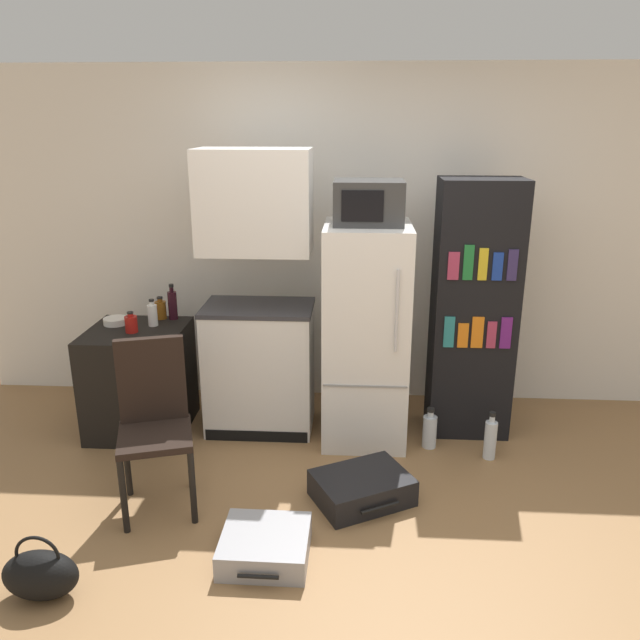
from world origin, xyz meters
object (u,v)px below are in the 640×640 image
(chair, at_px, (154,411))
(suitcase_large_flat, at_px, (362,488))
(bottle_amber_beer, at_px, (161,309))
(microwave, at_px, (369,202))
(handbag, at_px, (40,574))
(bowl, at_px, (116,321))
(kitchen_hutch, at_px, (258,307))
(bottle_ketchup_red, at_px, (131,324))
(bottle_milk_white, at_px, (153,315))
(refrigerator, at_px, (366,334))
(side_table, at_px, (140,380))
(water_bottle_front, at_px, (490,439))
(water_bottle_middle, at_px, (430,431))
(bookshelf, at_px, (473,311))
(suitcase_small_flat, at_px, (265,546))
(bottle_wine_dark, at_px, (173,304))

(chair, distance_m, suitcase_large_flat, 1.28)
(bottle_amber_beer, xyz_separation_m, chair, (0.29, -1.13, -0.25))
(microwave, height_order, handbag, microwave)
(bowl, xyz_separation_m, suitcase_large_flat, (1.76, -0.93, -0.69))
(microwave, height_order, bowl, microwave)
(kitchen_hutch, distance_m, bottle_ketchup_red, 0.87)
(bottle_milk_white, bearing_deg, refrigerator, -3.49)
(side_table, bearing_deg, bottle_amber_beer, 67.70)
(water_bottle_front, bearing_deg, water_bottle_middle, 161.85)
(microwave, height_order, suitcase_large_flat, microwave)
(water_bottle_front, bearing_deg, bottle_amber_beer, 166.84)
(microwave, xyz_separation_m, bowl, (-1.77, 0.11, -0.86))
(bookshelf, bearing_deg, kitchen_hutch, -177.94)
(water_bottle_front, bearing_deg, bookshelf, 102.68)
(refrigerator, distance_m, water_bottle_front, 1.07)
(bottle_amber_beer, bearing_deg, bottle_milk_white, -92.38)
(kitchen_hutch, xyz_separation_m, suitcase_small_flat, (0.24, -1.44, -0.84))
(bottle_wine_dark, distance_m, suitcase_small_flat, 2.00)
(suitcase_large_flat, bearing_deg, chair, 154.76)
(microwave, xyz_separation_m, bookshelf, (0.74, 0.13, -0.75))
(chair, bearing_deg, bottle_amber_beer, 87.33)
(refrigerator, xyz_separation_m, suitcase_small_flat, (-0.51, -1.36, -0.68))
(bookshelf, bearing_deg, suitcase_small_flat, -129.87)
(bottle_wine_dark, bearing_deg, side_table, -127.54)
(refrigerator, distance_m, microwave, 0.89)
(suitcase_large_flat, bearing_deg, bottle_ketchup_red, 126.21)
(water_bottle_front, bearing_deg, handbag, -149.03)
(bottle_wine_dark, bearing_deg, microwave, -10.29)
(bottle_ketchup_red, height_order, water_bottle_front, bottle_ketchup_red)
(chair, relative_size, suitcase_large_flat, 1.50)
(bookshelf, distance_m, bottle_milk_white, 2.23)
(bottle_amber_beer, relative_size, suitcase_large_flat, 0.25)
(bottle_wine_dark, height_order, suitcase_small_flat, bottle_wine_dark)
(kitchen_hutch, relative_size, bookshelf, 1.10)
(suitcase_small_flat, relative_size, water_bottle_front, 1.34)
(side_table, relative_size, suitcase_small_flat, 1.68)
(bookshelf, height_order, chair, bookshelf)
(side_table, height_order, suitcase_large_flat, side_table)
(microwave, xyz_separation_m, water_bottle_front, (0.83, -0.29, -1.50))
(refrigerator, xyz_separation_m, bookshelf, (0.74, 0.13, 0.14))
(refrigerator, xyz_separation_m, water_bottle_middle, (0.45, -0.16, -0.63))
(side_table, relative_size, bottle_wine_dark, 2.88)
(side_table, distance_m, kitchen_hutch, 1.01)
(side_table, relative_size, water_bottle_front, 2.26)
(chair, bearing_deg, bottle_milk_white, 89.98)
(refrigerator, relative_size, bottle_wine_dark, 5.73)
(bottle_milk_white, relative_size, bottle_amber_beer, 1.17)
(bowl, bearing_deg, chair, -59.80)
(bottle_ketchup_red, bearing_deg, water_bottle_middle, -2.95)
(bottle_milk_white, relative_size, suitcase_large_flat, 0.29)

